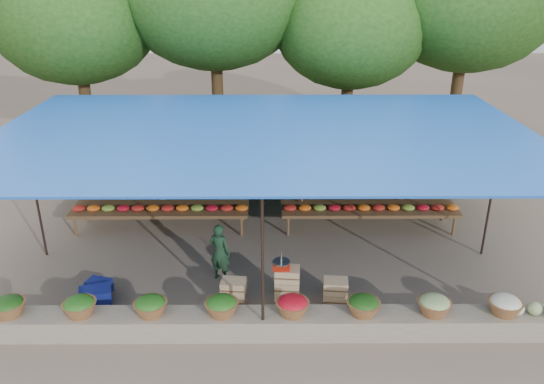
{
  "coord_description": "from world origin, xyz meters",
  "views": [
    {
      "loc": [
        0.11,
        -10.24,
        5.83
      ],
      "look_at": [
        0.17,
        0.2,
        1.41
      ],
      "focal_mm": 35.0,
      "sensor_mm": 36.0,
      "label": 1
    }
  ],
  "objects_px": {
    "weighing_scale": "(281,264)",
    "crate_counter": "(286,290)",
    "blue_crate_back": "(99,287)",
    "blue_crate_front": "(96,297)",
    "vendor_seated": "(220,252)"
  },
  "relations": [
    {
      "from": "weighing_scale",
      "to": "crate_counter",
      "type": "bearing_deg",
      "value": 0.0
    },
    {
      "from": "weighing_scale",
      "to": "blue_crate_back",
      "type": "bearing_deg",
      "value": 173.62
    },
    {
      "from": "weighing_scale",
      "to": "blue_crate_front",
      "type": "distance_m",
      "value": 3.53
    },
    {
      "from": "blue_crate_back",
      "to": "crate_counter",
      "type": "bearing_deg",
      "value": 10.55
    },
    {
      "from": "weighing_scale",
      "to": "vendor_seated",
      "type": "relative_size",
      "value": 0.28
    },
    {
      "from": "crate_counter",
      "to": "blue_crate_back",
      "type": "xyz_separation_m",
      "value": [
        -3.61,
        0.39,
        -0.18
      ]
    },
    {
      "from": "blue_crate_front",
      "to": "blue_crate_back",
      "type": "bearing_deg",
      "value": 82.1
    },
    {
      "from": "blue_crate_front",
      "to": "crate_counter",
      "type": "bearing_deg",
      "value": -16.69
    },
    {
      "from": "vendor_seated",
      "to": "blue_crate_front",
      "type": "height_order",
      "value": "vendor_seated"
    },
    {
      "from": "weighing_scale",
      "to": "blue_crate_back",
      "type": "relative_size",
      "value": 0.77
    },
    {
      "from": "vendor_seated",
      "to": "crate_counter",
      "type": "bearing_deg",
      "value": 169.59
    },
    {
      "from": "vendor_seated",
      "to": "blue_crate_back",
      "type": "relative_size",
      "value": 2.75
    },
    {
      "from": "blue_crate_front",
      "to": "blue_crate_back",
      "type": "xyz_separation_m",
      "value": [
        -0.07,
        0.41,
        -0.04
      ]
    },
    {
      "from": "crate_counter",
      "to": "blue_crate_front",
      "type": "bearing_deg",
      "value": -179.67
    },
    {
      "from": "blue_crate_front",
      "to": "blue_crate_back",
      "type": "height_order",
      "value": "blue_crate_front"
    }
  ]
}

